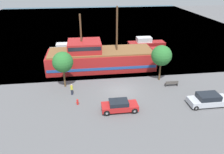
{
  "coord_description": "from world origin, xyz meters",
  "views": [
    {
      "loc": [
        -4.65,
        -25.63,
        14.5
      ],
      "look_at": [
        -0.99,
        2.0,
        1.2
      ],
      "focal_mm": 35.0,
      "sensor_mm": 36.0,
      "label": 1
    }
  ],
  "objects": [
    {
      "name": "fire_hydrant",
      "position": [
        -5.84,
        -2.71,
        0.41
      ],
      "size": [
        0.42,
        0.25,
        0.76
      ],
      "color": "red",
      "rests_on": "ground_plane"
    },
    {
      "name": "parked_car_curb_front",
      "position": [
        -1.02,
        -4.69,
        0.69
      ],
      "size": [
        4.19,
        1.78,
        1.36
      ],
      "color": "#B21E1E",
      "rests_on": "ground_plane"
    },
    {
      "name": "water_surface",
      "position": [
        0.0,
        44.0,
        0.0
      ],
      "size": [
        80.0,
        80.0,
        0.0
      ],
      "primitive_type": "plane",
      "color": "#33566B",
      "rests_on": "ground"
    },
    {
      "name": "pirate_ship",
      "position": [
        -2.12,
        8.4,
        1.8
      ],
      "size": [
        18.83,
        5.84,
        10.01
      ],
      "color": "#A31E1E",
      "rests_on": "water_surface"
    },
    {
      "name": "tree_row_east",
      "position": [
        -7.63,
        2.27,
        3.7
      ],
      "size": [
        2.8,
        2.8,
        5.12
      ],
      "color": "brown",
      "rests_on": "ground_plane"
    },
    {
      "name": "bench_promenade_east",
      "position": [
        7.28,
        0.4,
        0.44
      ],
      "size": [
        1.84,
        0.45,
        0.85
      ],
      "color": "#4C4742",
      "rests_on": "ground_plane"
    },
    {
      "name": "moored_boat_outer",
      "position": [
        8.73,
        19.19,
        0.74
      ],
      "size": [
        7.95,
        2.46,
        2.01
      ],
      "color": "maroon",
      "rests_on": "water_surface"
    },
    {
      "name": "parked_car_curb_mid",
      "position": [
        9.82,
        -4.86,
        0.74
      ],
      "size": [
        4.87,
        2.01,
        1.52
      ],
      "color": "#B7BCC6",
      "rests_on": "ground_plane"
    },
    {
      "name": "ground_plane",
      "position": [
        0.0,
        0.0,
        0.0
      ],
      "size": [
        160.0,
        160.0,
        0.0
      ],
      "primitive_type": "plane",
      "color": "#5B5B5E"
    },
    {
      "name": "tree_row_mideast",
      "position": [
        6.25,
        2.65,
        3.83
      ],
      "size": [
        2.94,
        2.94,
        5.32
      ],
      "color": "brown",
      "rests_on": "ground_plane"
    },
    {
      "name": "pedestrian_walking_near",
      "position": [
        -6.59,
        -0.14,
        0.76
      ],
      "size": [
        0.32,
        0.32,
        1.53
      ],
      "color": "#232838",
      "rests_on": "ground_plane"
    },
    {
      "name": "moored_boat_dockside",
      "position": [
        -8.49,
        17.33,
        0.67
      ],
      "size": [
        6.59,
        2.45,
        1.83
      ],
      "color": "#B7B2A8",
      "rests_on": "water_surface"
    }
  ]
}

